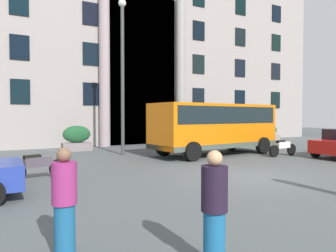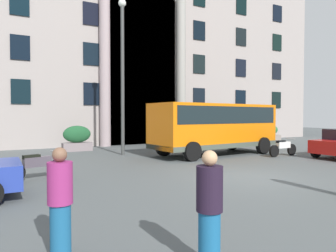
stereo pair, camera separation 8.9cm
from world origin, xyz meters
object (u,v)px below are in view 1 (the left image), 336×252
orange_minibus (215,125)px  pedestrian_child_trailing (64,203)px  hedge_planter_east (227,134)px  hedge_planter_far_west (169,136)px  bus_stop_sign (260,124)px  lamppost_plaza_centre (122,66)px  hedge_planter_entrance_left (269,133)px  motorcycle_far_end (37,166)px  pedestrian_woman_dark_dress (214,210)px  motorcycle_near_kerb (282,147)px  hedge_planter_far_east (77,139)px

orange_minibus → pedestrian_child_trailing: size_ratio=4.52×
hedge_planter_east → hedge_planter_far_west: bearing=-180.0°
bus_stop_sign → hedge_planter_far_west: 6.11m
hedge_planter_far_west → lamppost_plaza_centre: 6.69m
bus_stop_sign → hedge_planter_east: bearing=89.8°
orange_minibus → hedge_planter_entrance_left: size_ratio=4.74×
motorcycle_far_end → pedestrian_woman_dark_dress: pedestrian_woman_dark_dress is taller
hedge_planter_entrance_left → motorcycle_near_kerb: hedge_planter_entrance_left is taller
pedestrian_child_trailing → hedge_planter_far_west: bearing=-22.2°
hedge_planter_far_east → pedestrian_woman_dark_dress: size_ratio=1.03×
hedge_planter_east → hedge_planter_far_east: 11.14m
hedge_planter_entrance_left → lamppost_plaza_centre: size_ratio=0.19×
hedge_planter_east → motorcycle_far_end: size_ratio=1.09×
bus_stop_sign → hedge_planter_far_east: (-11.13, 3.47, -0.82)m
motorcycle_far_end → hedge_planter_east: bearing=12.4°
hedge_planter_far_west → motorcycle_far_end: (-9.05, -7.75, -0.22)m
pedestrian_child_trailing → pedestrian_woman_dark_dress: pedestrian_child_trailing is taller
pedestrian_child_trailing → lamppost_plaza_centre: bearing=-12.6°
hedge_planter_east → hedge_planter_entrance_left: bearing=-3.9°
hedge_planter_entrance_left → pedestrian_woman_dark_dress: bearing=-138.1°
hedge_planter_far_east → motorcycle_far_end: bearing=-110.4°
motorcycle_near_kerb → bus_stop_sign: bearing=56.5°
hedge_planter_far_west → motorcycle_near_kerb: bearing=-70.3°
bus_stop_sign → motorcycle_near_kerb: (-2.33, -3.93, -1.09)m
hedge_planter_east → pedestrian_woman_dark_dress: pedestrian_woman_dark_dress is taller
hedge_planter_far_east → lamppost_plaza_centre: size_ratio=0.20×
pedestrian_woman_dark_dress → lamppost_plaza_centre: bearing=13.6°
hedge_planter_far_east → orange_minibus: bearing=-40.6°
hedge_planter_far_west → lamppost_plaza_centre: size_ratio=0.18×
hedge_planter_far_west → hedge_planter_far_east: size_ratio=0.88×
orange_minibus → bus_stop_sign: bearing=13.0°
orange_minibus → motorcycle_near_kerb: bearing=-45.3°
orange_minibus → hedge_planter_far_west: (0.03, 5.22, -0.94)m
bus_stop_sign → hedge_planter_far_east: bearing=162.7°
orange_minibus → pedestrian_woman_dark_dress: (-7.49, -9.98, -0.80)m
hedge_planter_far_west → pedestrian_child_trailing: (-9.24, -13.91, 0.14)m
hedge_planter_far_west → pedestrian_child_trailing: size_ratio=0.91×
motorcycle_far_end → motorcycle_near_kerb: bearing=-14.6°
orange_minibus → motorcycle_near_kerb: 3.62m
motorcycle_far_end → lamppost_plaza_centre: (4.65, 4.74, 4.25)m
bus_stop_sign → pedestrian_woman_dark_dress: (-12.49, -11.76, -0.74)m
motorcycle_far_end → pedestrian_child_trailing: (-0.19, -6.16, 0.36)m
pedestrian_woman_dark_dress → hedge_planter_east: bearing=-11.5°
bus_stop_sign → lamppost_plaza_centre: (-9.37, 0.43, 3.16)m
hedge_planter_east → pedestrian_child_trailing: pedestrian_child_trailing is taller
motorcycle_far_end → pedestrian_woman_dark_dress: (1.54, -7.45, 0.35)m
bus_stop_sign → motorcycle_far_end: (-14.03, -4.31, -1.09)m
motorcycle_far_end → hedge_planter_entrance_left: bearing=5.8°
hedge_planter_east → pedestrian_child_trailing: (-14.23, -13.91, 0.12)m
bus_stop_sign → hedge_planter_far_east: size_ratio=1.49×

